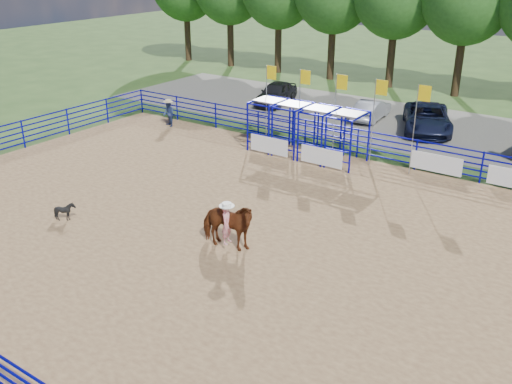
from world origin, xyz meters
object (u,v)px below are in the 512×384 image
horse_and_rider (227,224)px  spectator_cowboy (169,113)px  calf (65,211)px  car_b (371,110)px  car_a (276,93)px  car_c (427,118)px

horse_and_rider → spectator_cowboy: bearing=140.2°
calf → car_b: 20.17m
calf → spectator_cowboy: (-5.43, 11.68, 0.42)m
calf → car_a: bearing=16.3°
car_a → car_b: bearing=-9.6°
car_a → car_b: car_a is taller
calf → car_c: 20.75m
horse_and_rider → car_b: 18.28m
spectator_cowboy → car_c: size_ratio=0.29×
car_c → car_b: bearing=150.6°
calf → car_a: (-3.14, 19.73, 0.35)m
horse_and_rider → car_b: size_ratio=0.65×
calf → car_c: bearing=-13.4°
spectator_cowboy → car_c: bearing=31.2°
car_a → car_b: 6.86m
car_b → car_c: bearing=169.2°
horse_and_rider → spectator_cowboy: 15.51m
spectator_cowboy → car_a: bearing=74.1°
horse_and_rider → car_b: (-2.76, 18.06, -0.35)m
horse_and_rider → calf: size_ratio=3.27×
car_a → car_c: car_c is taller
calf → car_b: size_ratio=0.20×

